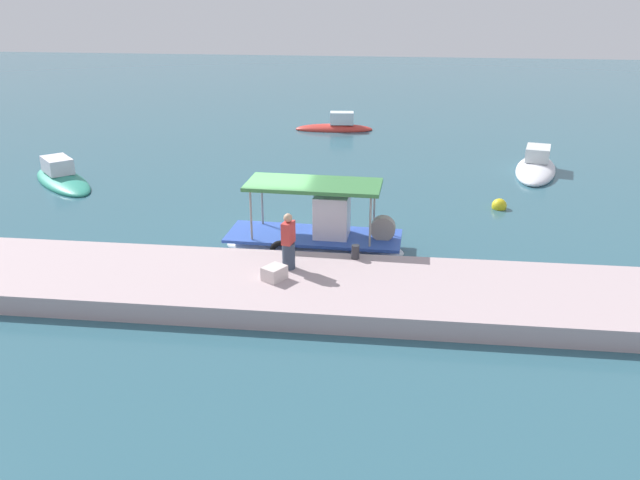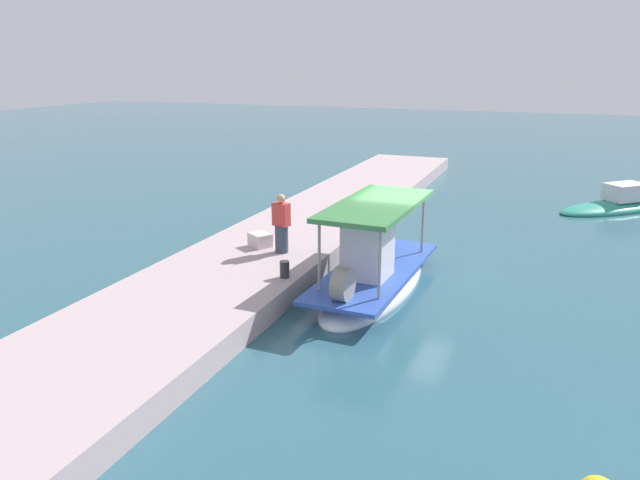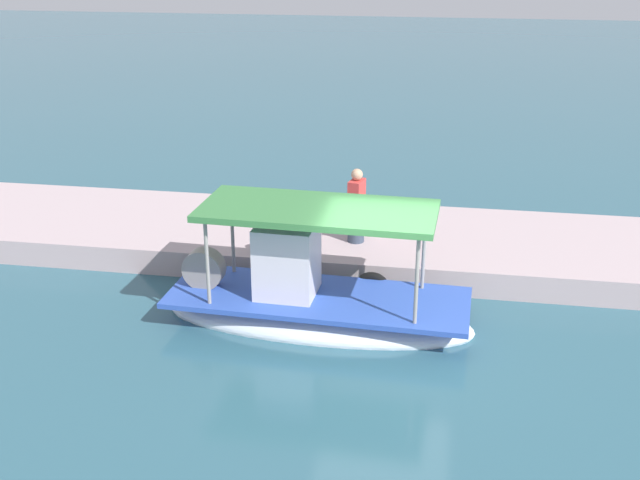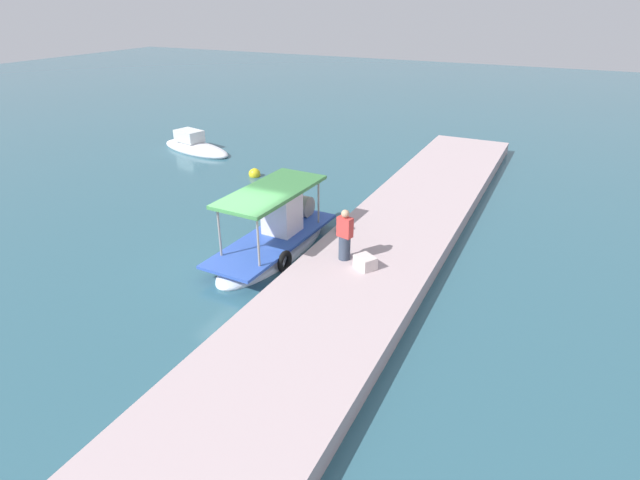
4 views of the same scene
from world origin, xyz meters
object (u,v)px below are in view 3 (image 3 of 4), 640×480
at_px(mooring_bollard, 264,243).
at_px(cargo_crate, 372,221).
at_px(fisherman_near_bollard, 356,209).
at_px(main_fishing_boat, 313,301).

height_order(mooring_bollard, cargo_crate, mooring_bollard).
xyz_separation_m(mooring_bollard, cargo_crate, (-2.13, -1.77, -0.02)).
distance_m(fisherman_near_bollard, cargo_crate, 1.03).
height_order(main_fishing_boat, mooring_bollard, main_fishing_boat).
bearing_deg(cargo_crate, main_fishing_boat, 78.51).
relative_size(mooring_bollard, cargo_crate, 0.69).
xyz_separation_m(main_fishing_boat, cargo_crate, (-0.74, -3.65, 0.35)).
xyz_separation_m(fisherman_near_bollard, mooring_bollard, (1.86, 0.95, -0.55)).
bearing_deg(fisherman_near_bollard, cargo_crate, -108.27).
height_order(main_fishing_boat, fisherman_near_bollard, main_fishing_boat).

